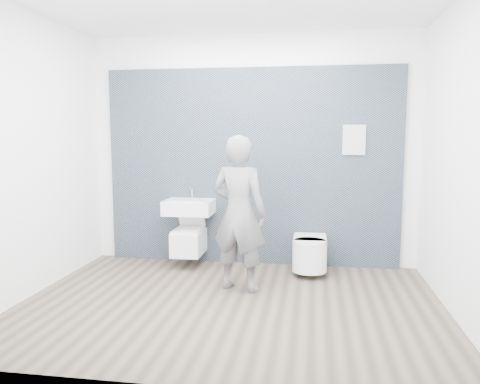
% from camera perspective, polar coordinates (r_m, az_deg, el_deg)
% --- Properties ---
extents(ground, '(4.00, 4.00, 0.00)m').
position_cam_1_polar(ground, '(4.58, -1.20, -13.47)').
color(ground, brown).
rests_on(ground, ground).
extents(room_shell, '(4.00, 4.00, 4.00)m').
position_cam_1_polar(room_shell, '(4.29, -1.26, 8.87)').
color(room_shell, white).
rests_on(room_shell, ground).
extents(tile_wall, '(3.60, 0.06, 2.40)m').
position_cam_1_polar(tile_wall, '(5.96, 1.32, -8.56)').
color(tile_wall, black).
rests_on(tile_wall, ground).
extents(washbasin, '(0.58, 0.43, 0.43)m').
position_cam_1_polar(washbasin, '(5.71, -6.23, -1.79)').
color(washbasin, white).
rests_on(washbasin, ground).
extents(toilet_square, '(0.34, 0.50, 0.63)m').
position_cam_1_polar(toilet_square, '(5.75, -6.25, -5.86)').
color(toilet_square, white).
rests_on(toilet_square, ground).
extents(toilet_rounded, '(0.39, 0.66, 0.35)m').
position_cam_1_polar(toilet_rounded, '(5.50, 8.48, -7.36)').
color(toilet_rounded, white).
rests_on(toilet_rounded, ground).
extents(info_placard, '(0.26, 0.03, 0.35)m').
position_cam_1_polar(info_placard, '(5.88, 13.28, -8.95)').
color(info_placard, white).
rests_on(info_placard, ground).
extents(visitor, '(0.66, 0.52, 1.60)m').
position_cam_1_polar(visitor, '(4.77, -0.12, -2.64)').
color(visitor, slate).
rests_on(visitor, ground).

